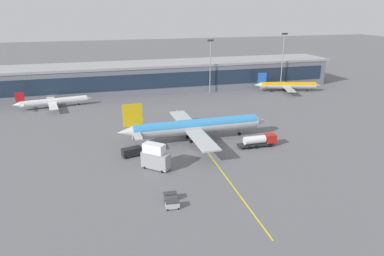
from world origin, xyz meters
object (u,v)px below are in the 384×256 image
object	(u,v)px
baggage_cart_1	(170,196)
commuter_jet_near	(54,101)
main_airliner	(196,126)
crew_van	(132,151)
fuel_tanker	(259,141)
catering_lift	(155,157)
baggage_cart_0	(173,204)
commuter_jet_far	(288,85)

from	to	relation	value
baggage_cart_1	commuter_jet_near	distance (m)	83.28
main_airliner	crew_van	world-z (taller)	main_airliner
fuel_tanker	baggage_cart_1	xyz separation A→B (m)	(-29.60, -20.84, -0.96)
catering_lift	commuter_jet_near	world-z (taller)	commuter_jet_near
baggage_cart_0	commuter_jet_near	world-z (taller)	commuter_jet_near
crew_van	commuter_jet_far	distance (m)	94.15
catering_lift	baggage_cart_0	size ratio (longest dim) A/B	2.43
crew_van	baggage_cart_1	bearing A→B (deg)	-78.60
fuel_tanker	commuter_jet_far	size ratio (longest dim) A/B	0.36
crew_van	commuter_jet_near	xyz separation A→B (m)	(-23.22, 54.74, 1.02)
catering_lift	baggage_cart_0	bearing A→B (deg)	-89.82
baggage_cart_1	commuter_jet_near	size ratio (longest dim) A/B	0.10
commuter_jet_far	catering_lift	bearing A→B (deg)	-138.53
crew_van	commuter_jet_far	world-z (taller)	commuter_jet_far
fuel_tanker	crew_van	world-z (taller)	fuel_tanker
commuter_jet_near	catering_lift	bearing A→B (deg)	-66.49
main_airliner	crew_van	distance (m)	20.31
commuter_jet_far	commuter_jet_near	bearing A→B (deg)	-179.99
main_airliner	commuter_jet_near	bearing A→B (deg)	131.26
fuel_tanker	commuter_jet_near	world-z (taller)	commuter_jet_near
fuel_tanker	baggage_cart_0	size ratio (longest dim) A/B	3.93
fuel_tanker	catering_lift	distance (m)	30.54
baggage_cart_0	baggage_cart_1	xyz separation A→B (m)	(0.24, 3.19, 0.00)
main_airliner	baggage_cart_1	world-z (taller)	main_airliner
catering_lift	crew_van	world-z (taller)	catering_lift
baggage_cart_1	commuter_jet_far	distance (m)	106.36
fuel_tanker	catering_lift	world-z (taller)	catering_lift
main_airliner	baggage_cart_0	world-z (taller)	main_airliner
fuel_tanker	commuter_jet_near	size ratio (longest dim) A/B	0.38
crew_van	baggage_cart_0	distance (m)	27.26
main_airliner	baggage_cart_0	distance (m)	36.64
catering_lift	commuter_jet_near	distance (m)	69.46
baggage_cart_1	main_airliner	bearing A→B (deg)	64.87
baggage_cart_0	baggage_cart_1	bearing A→B (deg)	85.71
baggage_cart_1	commuter_jet_far	world-z (taller)	commuter_jet_far
commuter_jet_far	commuter_jet_near	world-z (taller)	commuter_jet_far
catering_lift	commuter_jet_far	size ratio (longest dim) A/B	0.22
main_airliner	fuel_tanker	bearing A→B (deg)	-31.59
baggage_cart_1	commuter_jet_near	xyz separation A→B (m)	(-28.00, 78.42, 1.55)
main_airliner	fuel_tanker	distance (m)	18.22
crew_van	baggage_cart_0	xyz separation A→B (m)	(4.54, -26.87, -0.53)
fuel_tanker	baggage_cart_0	xyz separation A→B (m)	(-29.84, -24.03, -0.96)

